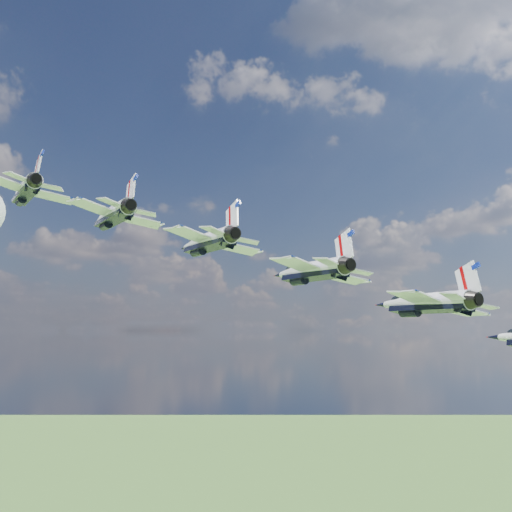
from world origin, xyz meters
TOP-DOWN VIEW (x-y plane):
  - jet_0 at (-10.10, 28.70)m, footprint 12.74×16.43m
  - jet_1 at (-2.57, 19.80)m, footprint 12.74×16.43m
  - jet_2 at (4.96, 10.89)m, footprint 12.74×16.43m
  - jet_3 at (12.49, 1.98)m, footprint 12.74×16.43m
  - jet_4 at (20.02, -6.93)m, footprint 12.74×16.43m

SIDE VIEW (x-z plane):
  - jet_4 at x=20.02m, z-range 130.25..136.83m
  - jet_3 at x=12.49m, z-range 133.78..140.36m
  - jet_2 at x=4.96m, z-range 137.31..143.89m
  - jet_1 at x=-2.57m, z-range 140.84..147.42m
  - jet_0 at x=-10.10m, z-range 144.37..150.95m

